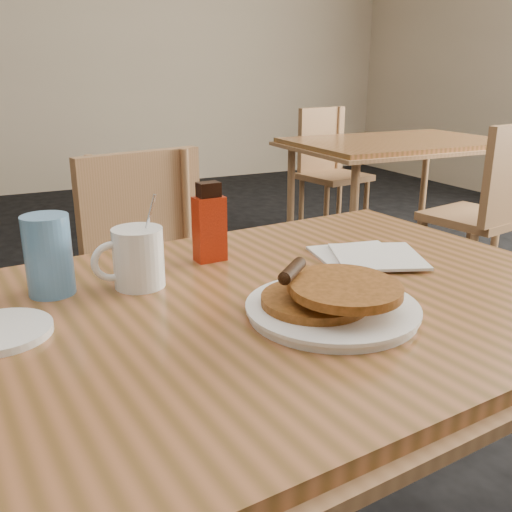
{
  "coord_description": "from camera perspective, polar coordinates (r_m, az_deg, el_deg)",
  "views": [
    {
      "loc": [
        -0.36,
        -0.8,
        1.13
      ],
      "look_at": [
        0.05,
        0.03,
        0.83
      ],
      "focal_mm": 40.0,
      "sensor_mm": 36.0,
      "label": 1
    }
  ],
  "objects": [
    {
      "name": "wall_back",
      "position": [
        5.82,
        -24.14,
        19.33
      ],
      "size": [
        8.0,
        0.0,
        8.0
      ],
      "primitive_type": "plane",
      "rotation": [
        1.57,
        0.0,
        0.0
      ],
      "color": "beige",
      "rests_on": "ground"
    },
    {
      "name": "main_table",
      "position": [
        1.02,
        0.28,
        -6.53
      ],
      "size": [
        1.36,
        0.99,
        0.75
      ],
      "rotation": [
        0.0,
        0.0,
        0.09
      ],
      "color": "#9D5E37",
      "rests_on": "floor"
    },
    {
      "name": "neighbor_table",
      "position": [
        3.43,
        14.0,
        10.53
      ],
      "size": [
        1.25,
        0.86,
        0.75
      ],
      "rotation": [
        0.0,
        0.0,
        -0.02
      ],
      "color": "#9D5E37",
      "rests_on": "floor"
    },
    {
      "name": "chair_main_far",
      "position": [
        1.75,
        -10.17,
        -2.02
      ],
      "size": [
        0.49,
        0.5,
        0.9
      ],
      "rotation": [
        0.0,
        0.0,
        0.23
      ],
      "color": "#A5774D",
      "rests_on": "floor"
    },
    {
      "name": "chair_neighbor_far",
      "position": [
        4.06,
        7.2,
        9.43
      ],
      "size": [
        0.46,
        0.46,
        0.88
      ],
      "rotation": [
        0.0,
        0.0,
        0.17
      ],
      "color": "#A5774D",
      "rests_on": "floor"
    },
    {
      "name": "chair_neighbor_near",
      "position": [
        2.93,
        22.49,
        5.1
      ],
      "size": [
        0.48,
        0.48,
        0.91
      ],
      "rotation": [
        0.0,
        0.0,
        0.19
      ],
      "color": "#A5774D",
      "rests_on": "floor"
    },
    {
      "name": "pancake_plate",
      "position": [
        0.94,
        7.67,
        -4.49
      ],
      "size": [
        0.29,
        0.29,
        0.08
      ],
      "rotation": [
        0.0,
        0.0,
        0.3
      ],
      "color": "white",
      "rests_on": "main_table"
    },
    {
      "name": "coffee_mug",
      "position": [
        1.07,
        -11.84,
        -0.09
      ],
      "size": [
        0.13,
        0.09,
        0.17
      ],
      "rotation": [
        0.0,
        0.0,
        0.33
      ],
      "color": "white",
      "rests_on": "main_table"
    },
    {
      "name": "syrup_bottle",
      "position": [
        1.19,
        -4.68,
        3.12
      ],
      "size": [
        0.06,
        0.04,
        0.17
      ],
      "rotation": [
        0.0,
        0.0,
        0.06
      ],
      "color": "maroon",
      "rests_on": "main_table"
    },
    {
      "name": "napkin_stack",
      "position": [
        1.23,
        11.17,
        -0.03
      ],
      "size": [
        0.24,
        0.25,
        0.01
      ],
      "rotation": [
        0.0,
        0.0,
        -0.18
      ],
      "color": "silver",
      "rests_on": "main_table"
    },
    {
      "name": "blue_tumbler",
      "position": [
        1.07,
        -20.04,
        0.08
      ],
      "size": [
        0.1,
        0.1,
        0.14
      ],
      "primitive_type": "cylinder",
      "rotation": [
        0.0,
        0.0,
        -0.19
      ],
      "color": "#5792CD",
      "rests_on": "main_table"
    }
  ]
}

